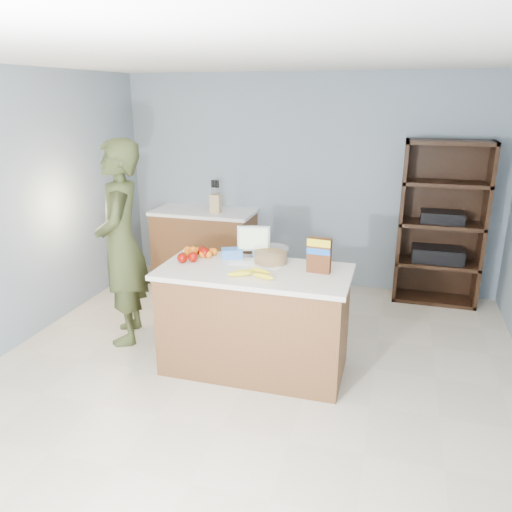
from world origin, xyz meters
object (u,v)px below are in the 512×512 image
(cereal_box, at_px, (319,253))
(counter_peninsula, at_px, (254,324))
(person, at_px, (121,244))
(tv, at_px, (254,240))
(shelving_unit, at_px, (440,226))

(cereal_box, bearing_deg, counter_peninsula, -171.01)
(person, xyz_separation_m, tv, (1.24, 0.09, 0.11))
(shelving_unit, bearing_deg, tv, -133.40)
(shelving_unit, xyz_separation_m, person, (-2.89, -1.83, 0.08))
(shelving_unit, bearing_deg, person, -147.61)
(person, distance_m, cereal_box, 1.86)
(counter_peninsula, height_order, tv, tv)
(counter_peninsula, distance_m, person, 1.45)
(person, bearing_deg, tv, 70.65)
(counter_peninsula, xyz_separation_m, cereal_box, (0.51, 0.08, 0.65))
(counter_peninsula, relative_size, shelving_unit, 0.87)
(counter_peninsula, bearing_deg, cereal_box, 8.99)
(person, height_order, cereal_box, person)
(counter_peninsula, height_order, person, person)
(tv, bearing_deg, cereal_box, -20.54)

